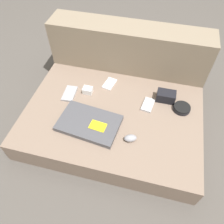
{
  "coord_description": "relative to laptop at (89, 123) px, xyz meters",
  "views": [
    {
      "loc": [
        0.19,
        -0.77,
        1.15
      ],
      "look_at": [
        0.0,
        0.0,
        0.17
      ],
      "focal_mm": 35.0,
      "sensor_mm": 36.0,
      "label": 1
    }
  ],
  "objects": [
    {
      "name": "ground_plane",
      "position": [
        0.11,
        0.1,
        -0.16
      ],
      "size": [
        8.0,
        8.0,
        0.0
      ],
      "primitive_type": "plane",
      "color": "#4C4742"
    },
    {
      "name": "couch_seat",
      "position": [
        0.11,
        0.1,
        -0.09
      ],
      "size": [
        1.04,
        0.71,
        0.15
      ],
      "color": "#7A6656",
      "rests_on": "ground_plane"
    },
    {
      "name": "couch_backrest",
      "position": [
        0.11,
        0.56,
        0.06
      ],
      "size": [
        1.04,
        0.2,
        0.45
      ],
      "color": "#7F705B",
      "rests_on": "ground_plane"
    },
    {
      "name": "laptop",
      "position": [
        0.0,
        0.0,
        0.0
      ],
      "size": [
        0.36,
        0.25,
        0.03
      ],
      "rotation": [
        0.0,
        0.0,
        -0.11
      ],
      "color": "#47474C",
      "rests_on": "couch_seat"
    },
    {
      "name": "computer_mouse",
      "position": [
        0.24,
        -0.04,
        0.0
      ],
      "size": [
        0.08,
        0.06,
        0.04
      ],
      "rotation": [
        0.0,
        0.0,
        0.36
      ],
      "color": "gray",
      "rests_on": "couch_seat"
    },
    {
      "name": "speaker_puck",
      "position": [
        0.5,
        0.24,
        -0.0
      ],
      "size": [
        0.1,
        0.1,
        0.03
      ],
      "color": "black",
      "rests_on": "couch_seat"
    },
    {
      "name": "phone_silver",
      "position": [
        -0.19,
        0.2,
        -0.01
      ],
      "size": [
        0.08,
        0.13,
        0.01
      ],
      "rotation": [
        0.0,
        0.0,
        0.06
      ],
      "color": "#99999E",
      "rests_on": "couch_seat"
    },
    {
      "name": "phone_black",
      "position": [
        0.03,
        0.35,
        -0.01
      ],
      "size": [
        0.08,
        0.12,
        0.01
      ],
      "rotation": [
        0.0,
        0.0,
        -0.21
      ],
      "color": "silver",
      "rests_on": "couch_seat"
    },
    {
      "name": "phone_small",
      "position": [
        0.3,
        0.22,
        -0.01
      ],
      "size": [
        0.08,
        0.12,
        0.01
      ],
      "rotation": [
        0.0,
        0.0,
        -0.15
      ],
      "color": "#B7B7BC",
      "rests_on": "couch_seat"
    },
    {
      "name": "camera_pouch",
      "position": [
        0.4,
        0.3,
        0.02
      ],
      "size": [
        0.11,
        0.07,
        0.06
      ],
      "color": "black",
      "rests_on": "couch_seat"
    },
    {
      "name": "charger_brick",
      "position": [
        -0.09,
        0.24,
        0.01
      ],
      "size": [
        0.06,
        0.05,
        0.04
      ],
      "color": "silver",
      "rests_on": "couch_seat"
    }
  ]
}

